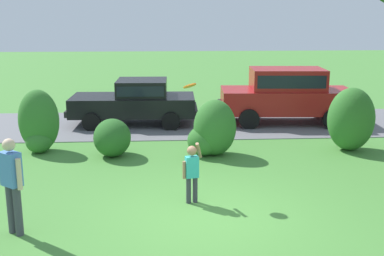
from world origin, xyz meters
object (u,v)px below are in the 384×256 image
parked_sedan (136,100)px  adult_onlooker (12,181)px  parked_suv (287,93)px  child_thrower (192,169)px  frisbee (190,86)px

parked_sedan → adult_onlooker: (-1.69, -8.53, 0.13)m
parked_sedan → adult_onlooker: 8.70m
parked_suv → child_thrower: bearing=-117.5°
child_thrower → adult_onlooker: size_ratio=0.74×
parked_suv → child_thrower: 8.10m
parked_sedan → adult_onlooker: size_ratio=2.56×
child_thrower → parked_sedan: bearing=101.6°
parked_sedan → child_thrower: 7.43m
frisbee → adult_onlooker: frisbee is taller
parked_suv → adult_onlooker: bearing=-129.4°
parked_suv → frisbee: 7.63m
child_thrower → adult_onlooker: adult_onlooker is taller
frisbee → adult_onlooker: (-3.18, -1.90, -1.35)m
frisbee → parked_suv: bearing=60.2°
adult_onlooker → parked_suv: bearing=50.6°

